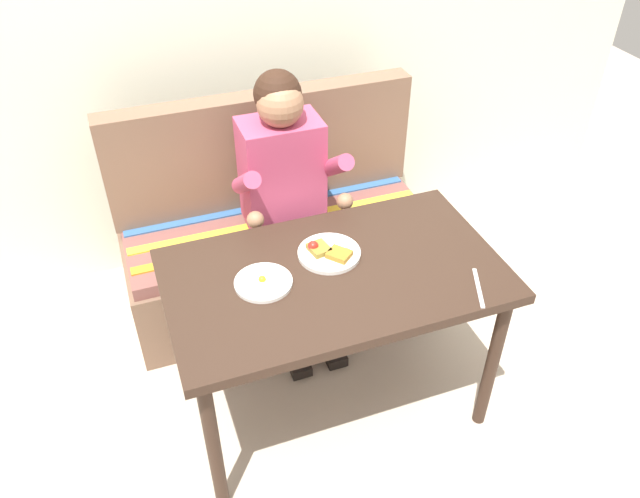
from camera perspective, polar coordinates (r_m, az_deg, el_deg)
ground_plane at (r=2.75m, az=1.10°, el=-13.73°), size 8.00×8.00×0.00m
back_wall at (r=3.04m, az=-7.79°, el=21.40°), size 4.40×0.10×2.60m
table at (r=2.27m, az=1.30°, el=-3.63°), size 1.20×0.70×0.73m
couch at (r=3.04m, az=-3.97°, el=0.98°), size 1.44×0.56×1.00m
person at (r=2.67m, az=-3.05°, el=5.91°), size 0.45×0.61×1.21m
plate_breakfast at (r=2.28m, az=0.83°, el=-0.32°), size 0.23×0.23×0.05m
plate_eggs at (r=2.17m, az=-5.18°, el=-3.02°), size 0.20×0.20×0.04m
knife at (r=2.22m, az=14.23°, el=-3.45°), size 0.09×0.19×0.00m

